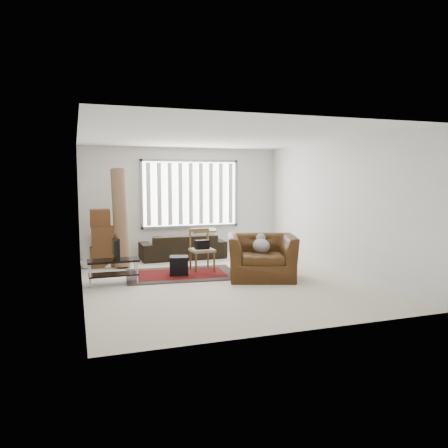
{
  "coord_description": "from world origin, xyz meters",
  "views": [
    {
      "loc": [
        -2.58,
        -7.78,
        1.94
      ],
      "look_at": [
        0.17,
        0.25,
        1.05
      ],
      "focal_mm": 35.0,
      "sensor_mm": 36.0,
      "label": 1
    }
  ],
  "objects_px": {
    "side_chair": "(202,248)",
    "armchair": "(262,254)",
    "moving_boxes": "(102,240)",
    "sofa": "(183,242)",
    "tv_stand": "(113,266)"
  },
  "relations": [
    {
      "from": "tv_stand",
      "to": "sofa",
      "type": "bearing_deg",
      "value": 49.44
    },
    {
      "from": "side_chair",
      "to": "armchair",
      "type": "distance_m",
      "value": 1.39
    },
    {
      "from": "moving_boxes",
      "to": "side_chair",
      "type": "distance_m",
      "value": 2.26
    },
    {
      "from": "tv_stand",
      "to": "armchair",
      "type": "relative_size",
      "value": 0.58
    },
    {
      "from": "side_chair",
      "to": "armchair",
      "type": "relative_size",
      "value": 0.55
    },
    {
      "from": "tv_stand",
      "to": "side_chair",
      "type": "xyz_separation_m",
      "value": [
        1.87,
        0.64,
        0.15
      ]
    },
    {
      "from": "side_chair",
      "to": "moving_boxes",
      "type": "bearing_deg",
      "value": 148.48
    },
    {
      "from": "sofa",
      "to": "side_chair",
      "type": "bearing_deg",
      "value": 91.78
    },
    {
      "from": "tv_stand",
      "to": "sofa",
      "type": "xyz_separation_m",
      "value": [
        1.82,
        2.12,
        0.06
      ]
    },
    {
      "from": "tv_stand",
      "to": "moving_boxes",
      "type": "xyz_separation_m",
      "value": [
        -0.1,
        1.74,
        0.26
      ]
    },
    {
      "from": "moving_boxes",
      "to": "sofa",
      "type": "relative_size",
      "value": 0.62
    },
    {
      "from": "tv_stand",
      "to": "armchair",
      "type": "xyz_separation_m",
      "value": [
        2.78,
        -0.42,
        0.15
      ]
    },
    {
      "from": "side_chair",
      "to": "sofa",
      "type": "bearing_deg",
      "value": 89.91
    },
    {
      "from": "tv_stand",
      "to": "sofa",
      "type": "distance_m",
      "value": 2.79
    },
    {
      "from": "sofa",
      "to": "side_chair",
      "type": "distance_m",
      "value": 1.49
    }
  ]
}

